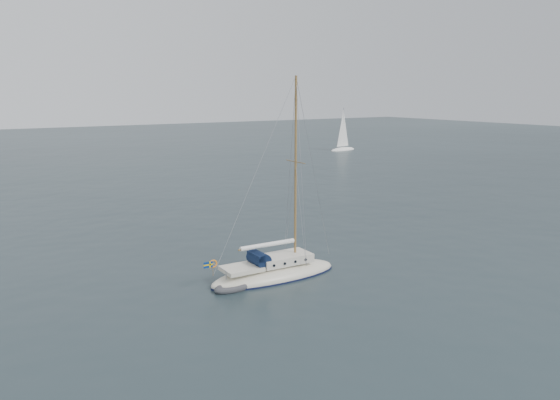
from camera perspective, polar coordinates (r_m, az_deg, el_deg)
ground at (r=31.66m, az=0.03°, el=-8.29°), size 300.00×300.00×0.00m
sailboat at (r=31.68m, az=-0.59°, el=-6.55°), size 8.43×2.53×12.01m
dinghy at (r=30.18m, az=-4.78°, el=-9.02°), size 2.49×1.12×0.36m
distant_yacht_b at (r=100.92m, az=6.60°, el=7.16°), size 6.20×3.30×8.21m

